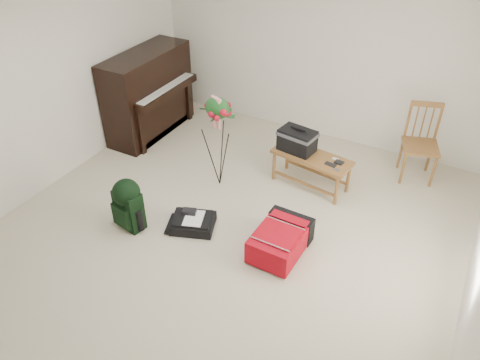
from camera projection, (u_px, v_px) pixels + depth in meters
The scene contains 11 objects.
floor at pixel (223, 237), 5.30m from camera, with size 5.00×5.50×0.01m, color #BCB498.
ceiling at pixel (217, 11), 3.85m from camera, with size 5.00×5.50×0.01m, color white.
wall_back at pixel (320, 54), 6.54m from camera, with size 5.00×0.04×2.50m, color silver.
wall_left at pixel (39, 91), 5.54m from camera, with size 0.04×5.50×2.50m, color silver.
piano at pixel (149, 95), 6.94m from camera, with size 0.71×1.50×1.25m.
bench at pixel (301, 146), 5.86m from camera, with size 1.06×0.55×0.77m.
dining_chair at pixel (421, 144), 6.01m from camera, with size 0.55×0.55×1.01m.
red_suitcase at pixel (282, 237), 5.05m from camera, with size 0.51×0.73×0.31m.
black_duffel at pixel (193, 222), 5.39m from camera, with size 0.59×0.53×0.20m.
green_backpack at pixel (128, 202), 5.25m from camera, with size 0.35×0.33×0.64m.
flower_stand at pixel (218, 143), 5.79m from camera, with size 0.51×0.51×1.27m.
Camera 1 is at (2.04, -3.38, 3.60)m, focal length 35.00 mm.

